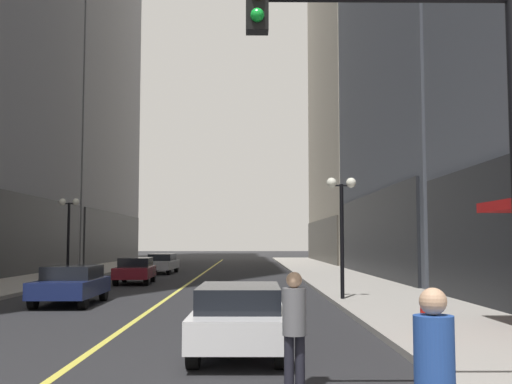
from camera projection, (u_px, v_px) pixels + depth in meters
ground_plane at (199, 276)px, 38.39m from camera, size 200.00×200.00×0.00m
sidewalk_left at (65, 275)px, 38.30m from camera, size 4.50×78.00×0.15m
sidewalk_right at (332, 275)px, 38.49m from camera, size 4.50×78.00×0.15m
lane_centre_stripe at (199, 276)px, 38.39m from camera, size 0.16×70.00×0.01m
building_right_far at (383, 89)px, 64.93m from camera, size 13.32×26.00×36.12m
car_white at (239, 316)px, 12.04m from camera, size 1.78×4.31×1.32m
car_navy at (72, 284)px, 21.34m from camera, size 1.88×4.17×1.32m
car_maroon at (135, 270)px, 31.85m from camera, size 1.91×4.13×1.32m
car_silver at (162, 263)px, 41.95m from camera, size 1.86×4.82×1.32m
pedestrian_in_grey_suit at (294, 323)px, 8.80m from camera, size 0.39×0.39×1.73m
pedestrian_in_blue_hoodie at (435, 376)px, 5.20m from camera, size 0.44×0.44×1.77m
traffic_light_near_right at (432, 113)px, 7.67m from camera, size 3.43×0.35×5.65m
street_lamp_left_far at (69, 220)px, 32.80m from camera, size 1.06×0.36×4.43m
street_lamp_right_mid at (342, 210)px, 22.15m from camera, size 1.06×0.36×4.43m
fire_hydrant_right at (427, 324)px, 13.26m from camera, size 0.28×0.28×0.80m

